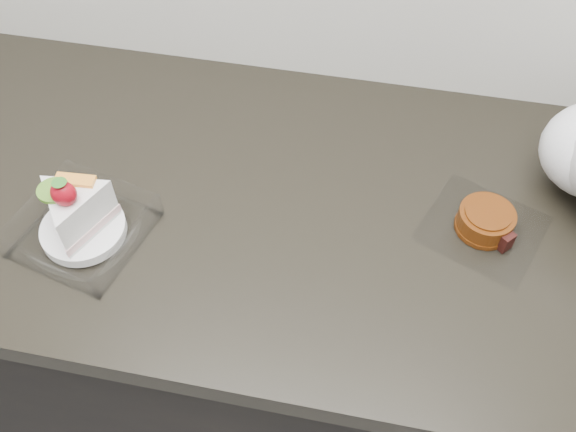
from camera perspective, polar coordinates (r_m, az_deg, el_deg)
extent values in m
cube|color=black|center=(1.40, -0.41, -10.96)|extent=(2.00, 0.60, 0.86)
cube|color=black|center=(1.02, -0.55, 0.70)|extent=(2.04, 0.64, 0.04)
cube|color=white|center=(1.00, -17.56, -1.54)|extent=(0.21, 0.21, 0.00)
cylinder|color=white|center=(1.00, -17.71, -1.17)|extent=(0.12, 0.12, 0.02)
ellipsoid|color=#B50C22|center=(0.92, -19.31, 1.90)|extent=(0.04, 0.03, 0.04)
cone|color=#2D7223|center=(0.90, -19.61, 2.64)|extent=(0.02, 0.02, 0.01)
cylinder|color=#59912A|center=(0.94, -20.13, 2.16)|extent=(0.05, 0.05, 0.01)
cube|color=#FF9830|center=(0.95, -18.42, 3.05)|extent=(0.06, 0.02, 0.01)
cube|color=white|center=(1.01, 16.90, -1.03)|extent=(0.21, 0.21, 0.00)
cylinder|color=maroon|center=(1.00, 17.14, -0.39)|extent=(0.10, 0.10, 0.04)
cylinder|color=maroon|center=(1.01, 16.97, -0.86)|extent=(0.10, 0.10, 0.01)
cylinder|color=maroon|center=(0.98, 17.40, 0.30)|extent=(0.08, 0.08, 0.00)
cube|color=black|center=(0.98, 18.64, -2.02)|extent=(0.03, 0.03, 0.03)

